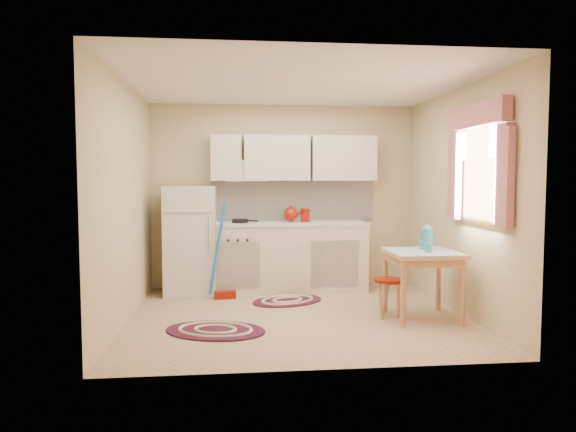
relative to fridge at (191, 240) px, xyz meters
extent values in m
plane|color=tan|center=(1.24, -1.25, -0.70)|extent=(3.60, 3.60, 0.00)
cube|color=silver|center=(1.24, -1.25, 1.80)|extent=(3.60, 3.20, 0.04)
cube|color=tan|center=(1.24, 0.35, 0.55)|extent=(3.60, 0.04, 2.50)
cube|color=tan|center=(1.24, -2.85, 0.55)|extent=(3.60, 0.04, 2.50)
cube|color=tan|center=(-0.56, -1.25, 0.55)|extent=(0.04, 3.20, 2.50)
cube|color=tan|center=(3.04, -1.25, 0.55)|extent=(0.04, 3.20, 2.50)
cube|color=silver|center=(1.37, 0.34, 0.50)|extent=(2.25, 0.03, 0.55)
cube|color=beige|center=(1.37, 0.19, 1.07)|extent=(2.25, 0.33, 0.60)
cube|color=white|center=(3.02, -1.80, 0.85)|extent=(0.04, 0.85, 0.95)
cube|color=silver|center=(0.00, 0.00, 0.00)|extent=(0.65, 0.60, 1.40)
cube|color=beige|center=(1.18, 0.05, -0.26)|extent=(2.25, 0.60, 0.88)
cube|color=silver|center=(1.18, 0.05, 0.20)|extent=(2.27, 0.62, 0.04)
cylinder|color=black|center=(0.64, 0.00, 0.24)|extent=(0.28, 0.28, 0.05)
cylinder|color=maroon|center=(1.51, 0.05, 0.30)|extent=(0.13, 0.13, 0.16)
cube|color=tan|center=(2.55, -1.49, -0.34)|extent=(0.72, 0.72, 0.72)
cylinder|color=maroon|center=(2.21, -1.40, -0.49)|extent=(0.33, 0.33, 0.42)
cylinder|color=teal|center=(2.58, -1.59, 0.07)|extent=(0.09, 0.09, 0.10)
camera|label=1|loc=(0.58, -6.71, 0.78)|focal=32.00mm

